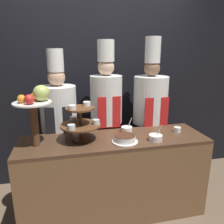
{
  "coord_description": "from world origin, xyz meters",
  "views": [
    {
      "loc": [
        -0.47,
        -1.73,
        1.72
      ],
      "look_at": [
        0.0,
        0.38,
        1.12
      ],
      "focal_mm": 35.0,
      "sensor_mm": 36.0,
      "label": 1
    }
  ],
  "objects": [
    {
      "name": "serving_bowl_near",
      "position": [
        0.39,
        0.13,
        0.9
      ],
      "size": [
        0.13,
        0.13,
        0.16
      ],
      "color": "white",
      "rests_on": "buffet_counter"
    },
    {
      "name": "chef_center_left",
      "position": [
        0.01,
        0.74,
        1.02
      ],
      "size": [
        0.37,
        0.37,
        1.85
      ],
      "color": "black",
      "rests_on": "ground_plane"
    },
    {
      "name": "cup_white",
      "position": [
        0.72,
        0.31,
        0.9
      ],
      "size": [
        0.08,
        0.08,
        0.05
      ],
      "color": "white",
      "rests_on": "buffet_counter"
    },
    {
      "name": "chef_left",
      "position": [
        -0.54,
        0.74,
        0.94
      ],
      "size": [
        0.41,
        0.41,
        1.76
      ],
      "color": "#28282D",
      "rests_on": "ground_plane"
    },
    {
      "name": "wall_back",
      "position": [
        0.0,
        1.13,
        1.4
      ],
      "size": [
        10.0,
        0.06,
        2.8
      ],
      "color": "black",
      "rests_on": "ground_plane"
    },
    {
      "name": "buffet_counter",
      "position": [
        0.0,
        0.28,
        0.44
      ],
      "size": [
        1.9,
        0.55,
        0.87
      ],
      "color": "brown",
      "rests_on": "ground_plane"
    },
    {
      "name": "chef_center_right",
      "position": [
        0.57,
        0.74,
        1.0
      ],
      "size": [
        0.42,
        0.42,
        1.89
      ],
      "color": "black",
      "rests_on": "ground_plane"
    },
    {
      "name": "tiered_stand",
      "position": [
        -0.33,
        0.3,
        1.07
      ],
      "size": [
        0.4,
        0.4,
        0.38
      ],
      "color": "brown",
      "rests_on": "buffet_counter"
    },
    {
      "name": "serving_bowl_far",
      "position": [
        0.18,
        0.43,
        0.9
      ],
      "size": [
        0.12,
        0.12,
        0.16
      ],
      "color": "white",
      "rests_on": "buffet_counter"
    },
    {
      "name": "cake_round",
      "position": [
        0.08,
        0.17,
        0.91
      ],
      "size": [
        0.25,
        0.25,
        0.07
      ],
      "color": "white",
      "rests_on": "buffet_counter"
    },
    {
      "name": "fruit_pedestal",
      "position": [
        -0.72,
        0.27,
        1.27
      ],
      "size": [
        0.34,
        0.34,
        0.56
      ],
      "color": "brown",
      "rests_on": "buffet_counter"
    }
  ]
}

